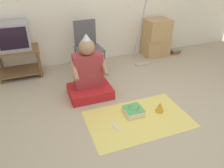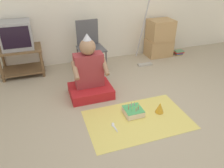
# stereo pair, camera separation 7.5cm
# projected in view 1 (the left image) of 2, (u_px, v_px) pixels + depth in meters

# --- Properties ---
(ground_plane) EXTENTS (16.00, 16.00, 0.00)m
(ground_plane) POSITION_uv_depth(u_px,v_px,m) (150.00, 122.00, 2.69)
(ground_plane) COLOR tan
(tv_stand) EXTENTS (0.69, 0.46, 0.48)m
(tv_stand) POSITION_uv_depth(u_px,v_px,m) (19.00, 60.00, 3.64)
(tv_stand) COLOR brown
(tv_stand) RESTS_ON ground_plane
(tv) EXTENTS (0.48, 0.40, 0.43)m
(tv) POSITION_uv_depth(u_px,v_px,m) (13.00, 36.00, 3.44)
(tv) COLOR #99999E
(tv) RESTS_ON tv_stand
(folding_chair) EXTENTS (0.45, 0.44, 0.87)m
(folding_chair) POSITION_uv_depth(u_px,v_px,m) (87.00, 43.00, 3.72)
(folding_chair) COLOR #4C4C51
(folding_chair) RESTS_ON ground_plane
(cardboard_box_stack) EXTENTS (0.50, 0.38, 0.74)m
(cardboard_box_stack) POSITION_uv_depth(u_px,v_px,m) (157.00, 38.00, 4.41)
(cardboard_box_stack) COLOR tan
(cardboard_box_stack) RESTS_ON ground_plane
(dust_mop) EXTENTS (0.28, 0.47, 1.27)m
(dust_mop) POSITION_uv_depth(u_px,v_px,m) (141.00, 44.00, 4.06)
(dust_mop) COLOR #B2ADA3
(dust_mop) RESTS_ON ground_plane
(book_pile) EXTENTS (0.20, 0.14, 0.09)m
(book_pile) POSITION_uv_depth(u_px,v_px,m) (175.00, 52.00, 4.62)
(book_pile) COLOR #A88933
(book_pile) RESTS_ON ground_plane
(person_seated) EXTENTS (0.60, 0.47, 0.91)m
(person_seated) POSITION_uv_depth(u_px,v_px,m) (89.00, 77.00, 3.09)
(person_seated) COLOR red
(person_seated) RESTS_ON ground_plane
(party_cloth) EXTENTS (1.28, 0.79, 0.01)m
(party_cloth) POSITION_uv_depth(u_px,v_px,m) (138.00, 119.00, 2.73)
(party_cloth) COLOR #EAD666
(party_cloth) RESTS_ON ground_plane
(birthday_cake) EXTENTS (0.23, 0.23, 0.14)m
(birthday_cake) POSITION_uv_depth(u_px,v_px,m) (134.00, 111.00, 2.80)
(birthday_cake) COLOR #F4E0C6
(birthday_cake) RESTS_ON party_cloth
(party_hat_blue) EXTENTS (0.11, 0.11, 0.14)m
(party_hat_blue) POSITION_uv_depth(u_px,v_px,m) (160.00, 107.00, 2.83)
(party_hat_blue) COLOR gold
(party_hat_blue) RESTS_ON party_cloth
(plastic_spoon_near) EXTENTS (0.04, 0.15, 0.01)m
(plastic_spoon_near) POSITION_uv_depth(u_px,v_px,m) (114.00, 125.00, 2.62)
(plastic_spoon_near) COLOR white
(plastic_spoon_near) RESTS_ON party_cloth
(plastic_spoon_far) EXTENTS (0.04, 0.15, 0.01)m
(plastic_spoon_far) POSITION_uv_depth(u_px,v_px,m) (115.00, 126.00, 2.60)
(plastic_spoon_far) COLOR white
(plastic_spoon_far) RESTS_ON party_cloth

